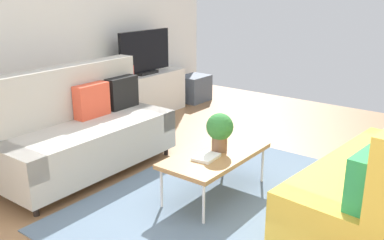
% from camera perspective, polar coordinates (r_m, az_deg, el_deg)
% --- Properties ---
extents(ground_plane, '(7.68, 7.68, 0.00)m').
position_cam_1_polar(ground_plane, '(4.03, 4.48, -10.50)').
color(ground_plane, '#936B47').
extents(wall_far, '(6.40, 0.12, 2.90)m').
position_cam_1_polar(wall_far, '(5.60, -20.43, 11.99)').
color(wall_far, white).
rests_on(wall_far, ground_plane).
extents(area_rug, '(2.90, 2.20, 0.01)m').
position_cam_1_polar(area_rug, '(3.96, 5.09, -10.92)').
color(area_rug, slate).
rests_on(area_rug, ground_plane).
extents(couch_beige, '(1.91, 0.86, 1.10)m').
position_cam_1_polar(couch_beige, '(4.58, -14.48, -1.41)').
color(couch_beige, '#B2ADA3').
rests_on(couch_beige, ground_plane).
extents(coffee_table, '(1.10, 0.56, 0.42)m').
position_cam_1_polar(coffee_table, '(3.93, 3.17, -4.86)').
color(coffee_table, '#9E7042').
rests_on(coffee_table, ground_plane).
extents(tv_console, '(1.40, 0.44, 0.64)m').
position_cam_1_polar(tv_console, '(6.49, -6.30, 3.46)').
color(tv_console, silver).
rests_on(tv_console, ground_plane).
extents(tv, '(1.00, 0.20, 0.64)m').
position_cam_1_polar(tv, '(6.35, -6.36, 8.97)').
color(tv, black).
rests_on(tv, tv_console).
extents(storage_trunk, '(0.52, 0.40, 0.44)m').
position_cam_1_polar(storage_trunk, '(7.26, 0.30, 4.28)').
color(storage_trunk, '#4C5666').
rests_on(storage_trunk, ground_plane).
extents(potted_plant, '(0.25, 0.25, 0.36)m').
position_cam_1_polar(potted_plant, '(3.92, 3.76, -1.26)').
color(potted_plant, brown).
rests_on(potted_plant, coffee_table).
extents(table_book_0, '(0.26, 0.20, 0.03)m').
position_cam_1_polar(table_book_0, '(3.81, 1.94, -4.99)').
color(table_book_0, silver).
rests_on(table_book_0, coffee_table).
extents(vase_0, '(0.12, 0.12, 0.13)m').
position_cam_1_polar(vase_0, '(6.05, -10.57, 5.96)').
color(vase_0, '#33B29E').
rests_on(vase_0, tv_console).
extents(bottle_0, '(0.06, 0.06, 0.23)m').
position_cam_1_polar(bottle_0, '(6.09, -8.75, 6.62)').
color(bottle_0, orange).
rests_on(bottle_0, tv_console).
extents(bottle_1, '(0.04, 0.04, 0.17)m').
position_cam_1_polar(bottle_1, '(6.18, -8.00, 6.53)').
color(bottle_1, red).
rests_on(bottle_1, tv_console).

